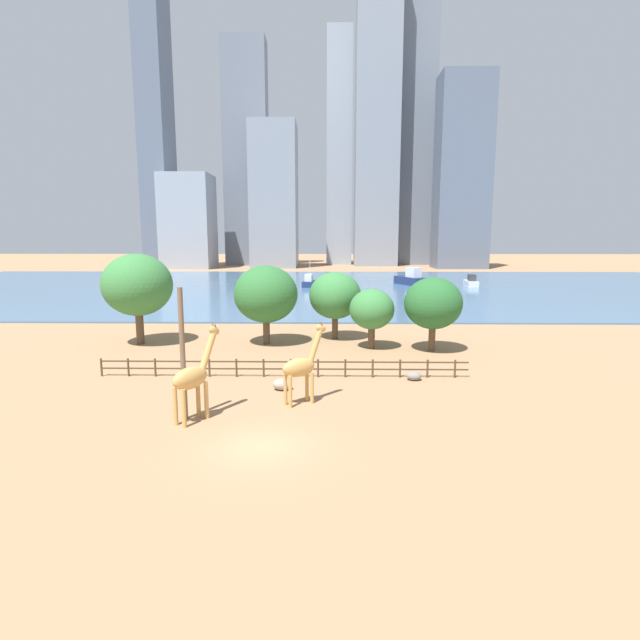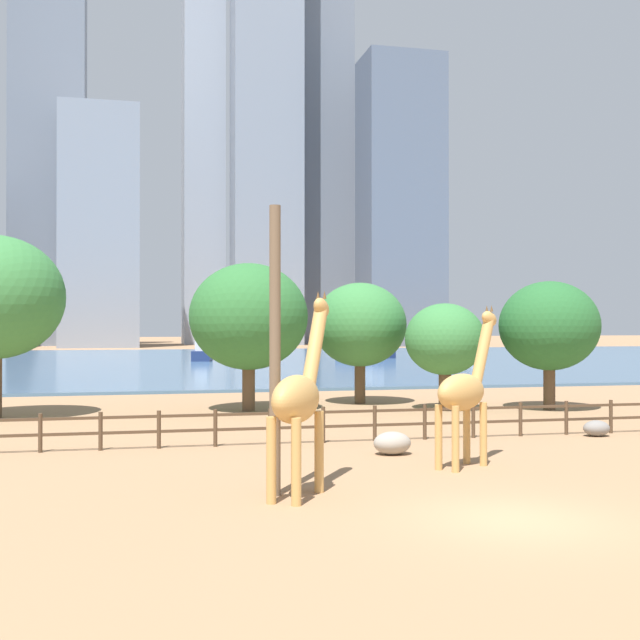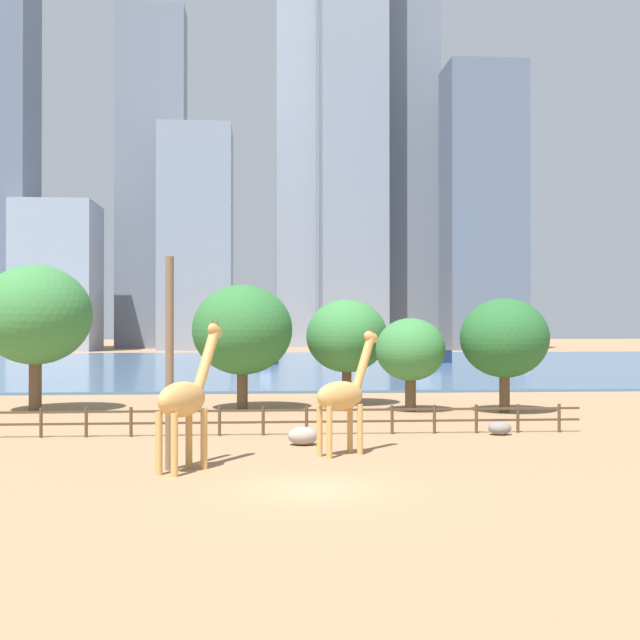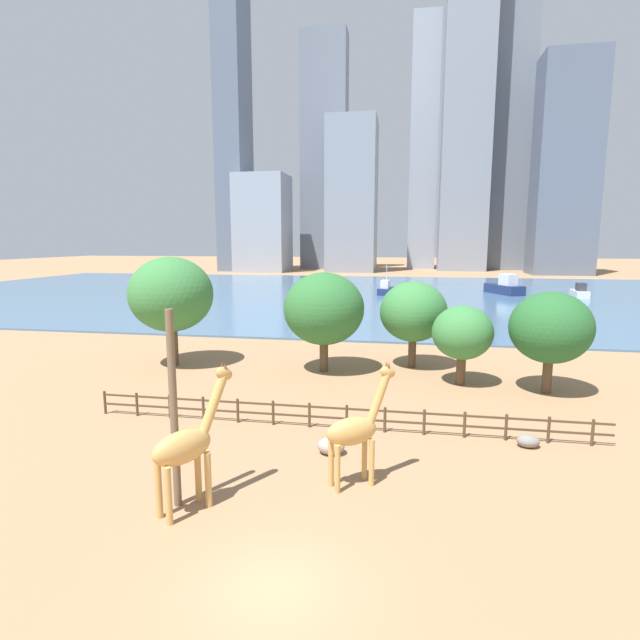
% 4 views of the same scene
% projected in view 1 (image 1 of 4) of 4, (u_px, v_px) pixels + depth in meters
% --- Properties ---
extents(ground_plane, '(400.00, 400.00, 0.00)m').
position_uv_depth(ground_plane, '(313.00, 286.00, 102.47)').
color(ground_plane, '#9E7551').
extents(harbor_water, '(180.00, 86.00, 0.20)m').
position_uv_depth(harbor_water, '(312.00, 287.00, 99.50)').
color(harbor_water, '#476B8C').
rests_on(harbor_water, ground).
extents(giraffe_tall, '(2.39, 3.24, 5.14)m').
position_uv_depth(giraffe_tall, '(193.00, 377.00, 26.59)').
color(giraffe_tall, tan).
rests_on(giraffe_tall, ground).
extents(giraffe_companion, '(2.83, 2.14, 4.85)m').
position_uv_depth(giraffe_companion, '(301.00, 367.00, 29.37)').
color(giraffe_companion, tan).
rests_on(giraffe_companion, ground).
extents(utility_pole, '(0.28, 0.28, 7.22)m').
position_uv_depth(utility_pole, '(183.00, 354.00, 26.62)').
color(utility_pole, brown).
rests_on(utility_pole, ground).
extents(boulder_near_fence, '(1.24, 1.00, 0.75)m').
position_uv_depth(boulder_near_fence, '(282.00, 384.00, 32.34)').
color(boulder_near_fence, gray).
rests_on(boulder_near_fence, ground).
extents(boulder_by_pole, '(1.04, 0.81, 0.60)m').
position_uv_depth(boulder_by_pole, '(414.00, 376.00, 34.54)').
color(boulder_by_pole, gray).
rests_on(boulder_by_pole, ground).
extents(enclosure_fence, '(26.12, 0.14, 1.30)m').
position_uv_depth(enclosure_fence, '(281.00, 367.00, 35.27)').
color(enclosure_fence, '#4C3826').
rests_on(enclosure_fence, ground).
extents(tree_left_large, '(3.97, 3.97, 5.32)m').
position_uv_depth(tree_left_large, '(372.00, 310.00, 43.97)').
color(tree_left_large, brown).
rests_on(tree_left_large, ground).
extents(tree_center_broad, '(6.30, 6.30, 8.35)m').
position_uv_depth(tree_center_broad, '(137.00, 285.00, 45.48)').
color(tree_center_broad, brown).
rests_on(tree_center_broad, ground).
extents(tree_right_tall, '(4.96, 4.96, 6.44)m').
position_uv_depth(tree_right_tall, '(433.00, 303.00, 42.81)').
color(tree_right_tall, brown).
rests_on(tree_right_tall, ground).
extents(tree_left_small, '(5.83, 5.83, 7.28)m').
position_uv_depth(tree_left_small, '(266.00, 294.00, 45.65)').
color(tree_left_small, brown).
rests_on(tree_left_small, ground).
extents(tree_right_small, '(5.03, 5.03, 6.52)m').
position_uv_depth(tree_right_small, '(335.00, 296.00, 48.05)').
color(tree_right_small, brown).
rests_on(tree_right_small, ground).
extents(boat_ferry, '(2.41, 5.69, 2.45)m').
position_uv_depth(boat_ferry, '(471.00, 282.00, 98.92)').
color(boat_ferry, silver).
rests_on(boat_ferry, harbor_water).
extents(boat_sailboat, '(2.91, 5.95, 5.13)m').
position_uv_depth(boat_sailboat, '(309.00, 282.00, 98.36)').
color(boat_sailboat, navy).
rests_on(boat_sailboat, harbor_water).
extents(boat_tug, '(6.10, 8.62, 3.58)m').
position_uv_depth(boat_tug, '(411.00, 279.00, 102.05)').
color(boat_tug, navy).
rests_on(boat_tug, harbor_water).
extents(skyline_tower_needle, '(14.71, 9.92, 103.40)m').
position_uv_depth(skyline_tower_needle, '(378.00, 111.00, 167.45)').
color(skyline_tower_needle, gray).
rests_on(skyline_tower_needle, ground).
extents(skyline_block_central, '(16.13, 12.22, 59.37)m').
position_uv_depth(skyline_block_central, '(462.00, 173.00, 156.62)').
color(skyline_block_central, slate).
rests_on(skyline_block_central, ground).
extents(skyline_tower_glass, '(15.49, 14.76, 29.48)m').
position_uv_depth(skyline_tower_glass, '(188.00, 222.00, 159.45)').
color(skyline_tower_glass, '#939EAD').
rests_on(skyline_tower_glass, ground).
extents(skyline_block_left, '(9.07, 11.97, 81.80)m').
position_uv_depth(skyline_block_left, '(339.00, 151.00, 181.32)').
color(skyline_block_left, '#939EAD').
rests_on(skyline_block_left, ground).
extents(skyline_block_right, '(14.81, 15.09, 45.98)m').
position_uv_depth(skyline_block_right, '(274.00, 196.00, 162.42)').
color(skyline_block_right, gray).
rests_on(skyline_block_right, ground).
extents(skyline_tower_short, '(15.37, 10.57, 91.60)m').
position_uv_depth(skyline_tower_short, '(412.00, 135.00, 177.68)').
color(skyline_tower_short, slate).
rests_on(skyline_tower_short, ground).
extents(skyline_block_wide, '(8.25, 13.81, 101.53)m').
position_uv_depth(skyline_block_wide, '(155.00, 106.00, 157.59)').
color(skyline_block_wide, slate).
rests_on(skyline_block_wide, ground).
extents(skyline_tower_far, '(15.06, 8.87, 76.45)m').
position_uv_depth(skyline_tower_far, '(246.00, 155.00, 174.31)').
color(skyline_tower_far, slate).
rests_on(skyline_tower_far, ground).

